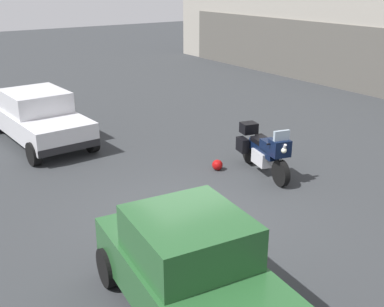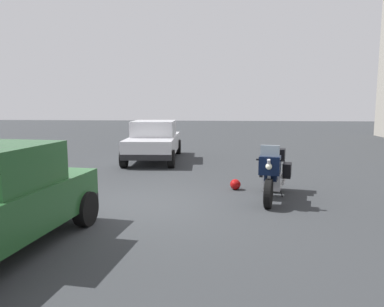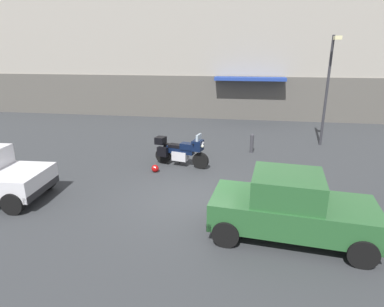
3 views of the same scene
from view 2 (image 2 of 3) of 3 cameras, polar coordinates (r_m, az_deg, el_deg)
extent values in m
plane|color=#2D3033|center=(8.17, -8.10, -8.23)|extent=(80.00, 80.00, 0.00)
cylinder|color=black|center=(8.08, 11.86, -6.13)|extent=(0.65, 0.29, 0.64)
cylinder|color=black|center=(9.66, 12.97, -3.88)|extent=(0.65, 0.29, 0.64)
cylinder|color=#B7B7BC|center=(8.01, 11.96, -3.11)|extent=(0.33, 0.14, 0.68)
cube|color=#B7B7BC|center=(8.89, 12.51, -4.22)|extent=(0.68, 0.53, 0.36)
cube|color=black|center=(8.84, 12.56, -2.70)|extent=(1.13, 0.53, 0.28)
cube|color=black|center=(8.52, 12.38, -1.87)|extent=(0.59, 0.45, 0.24)
cube|color=black|center=(9.01, 12.71, -1.60)|extent=(0.61, 0.42, 0.12)
cube|color=black|center=(8.08, 12.08, -1.80)|extent=(0.45, 0.51, 0.40)
cube|color=#8C9EAD|center=(8.00, 12.11, 0.27)|extent=(0.17, 0.41, 0.28)
sphere|color=#EAEACC|center=(7.90, 11.93, -2.01)|extent=(0.14, 0.14, 0.14)
cylinder|color=black|center=(8.14, 12.16, -1.02)|extent=(0.18, 0.61, 0.04)
cylinder|color=#B7B7BC|center=(9.48, 14.07, -4.26)|extent=(0.56, 0.22, 0.09)
cube|color=black|center=(9.47, 14.63, -2.56)|extent=(0.44, 0.29, 0.36)
cube|color=black|center=(9.52, 11.27, -2.41)|extent=(0.44, 0.29, 0.36)
cube|color=black|center=(9.65, 13.14, -0.10)|extent=(0.44, 0.47, 0.28)
cylinder|color=black|center=(9.08, 13.69, -5.76)|extent=(0.05, 0.13, 0.29)
sphere|color=#990C0C|center=(9.66, 6.80, -4.82)|extent=(0.28, 0.28, 0.28)
cube|color=#8C9EAD|center=(6.82, -24.57, -0.71)|extent=(0.21, 1.39, 0.51)
cube|color=black|center=(7.77, -20.13, -6.27)|extent=(0.29, 1.64, 0.20)
cylinder|color=black|center=(7.08, -16.29, -8.29)|extent=(0.66, 0.29, 0.64)
cylinder|color=black|center=(7.90, -26.49, -7.13)|extent=(0.66, 0.29, 0.64)
cube|color=silver|center=(14.63, -5.95, 1.49)|extent=(4.59, 2.00, 0.64)
cube|color=silver|center=(14.62, -5.95, 3.93)|extent=(1.99, 1.72, 0.60)
cube|color=#8C9EAD|center=(15.52, -5.52, 4.16)|extent=(0.14, 1.50, 0.51)
cube|color=#8C9EAD|center=(13.74, -6.45, 3.67)|extent=(0.14, 1.50, 0.48)
cube|color=black|center=(16.82, -4.96, 1.58)|extent=(0.22, 1.76, 0.20)
cube|color=black|center=(12.50, -7.25, -0.63)|extent=(0.22, 1.76, 0.20)
cylinder|color=black|center=(16.56, -8.00, 1.08)|extent=(0.65, 0.25, 0.64)
cylinder|color=black|center=(16.36, -2.19, 1.07)|extent=(0.65, 0.25, 0.64)
cylinder|color=black|center=(13.06, -10.62, -0.79)|extent=(0.65, 0.25, 0.64)
cylinder|color=black|center=(12.81, -3.25, -0.83)|extent=(0.65, 0.25, 0.64)
sphere|color=silver|center=(16.92, -6.57, 2.00)|extent=(0.14, 0.14, 0.14)
sphere|color=silver|center=(16.81, -3.30, 2.00)|extent=(0.14, 0.14, 0.14)
camera|label=1|loc=(7.07, -85.21, 21.07)|focal=44.50mm
camera|label=3|loc=(12.50, -56.19, 14.19)|focal=30.06mm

